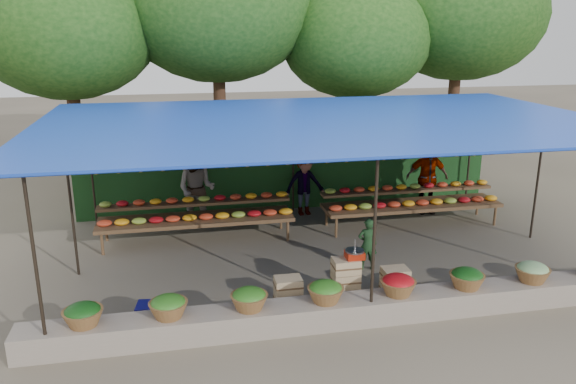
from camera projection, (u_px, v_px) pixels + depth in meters
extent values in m
plane|color=brown|center=(323.00, 254.00, 11.60)|extent=(60.00, 60.00, 0.00)
cube|color=gray|center=(367.00, 309.00, 8.97)|extent=(10.60, 0.55, 0.40)
cylinder|color=black|center=(36.00, 269.00, 7.56)|extent=(0.05, 0.05, 2.80)
cylinder|color=black|center=(374.00, 242.00, 8.48)|extent=(0.05, 0.05, 2.80)
cylinder|color=black|center=(71.00, 204.00, 10.28)|extent=(0.05, 0.05, 2.80)
cylinder|color=black|center=(538.00, 177.00, 12.14)|extent=(0.05, 0.05, 2.80)
cylinder|color=black|center=(91.00, 167.00, 13.00)|extent=(0.05, 0.05, 2.80)
cylinder|color=black|center=(293.00, 158.00, 13.93)|extent=(0.05, 0.05, 2.80)
cylinder|color=black|center=(470.00, 149.00, 14.86)|extent=(0.05, 0.05, 2.80)
cube|color=#183FB9|center=(325.00, 120.00, 10.81)|extent=(10.80, 6.60, 0.04)
cube|color=#183FB9|center=(358.00, 151.00, 8.98)|extent=(10.80, 2.19, 0.26)
cube|color=#183FB9|center=(302.00, 114.00, 12.74)|extent=(10.80, 2.19, 0.26)
cylinder|color=gray|center=(308.00, 145.00, 12.35)|extent=(9.60, 0.01, 0.01)
ellipsoid|color=gold|center=(95.00, 167.00, 11.56)|extent=(0.23, 0.17, 0.30)
ellipsoid|color=gold|center=(118.00, 166.00, 11.64)|extent=(0.23, 0.17, 0.30)
ellipsoid|color=gold|center=(140.00, 165.00, 11.73)|extent=(0.23, 0.17, 0.30)
ellipsoid|color=gold|center=(162.00, 164.00, 11.82)|extent=(0.23, 0.17, 0.30)
ellipsoid|color=gold|center=(184.00, 163.00, 11.90)|extent=(0.23, 0.17, 0.30)
ellipsoid|color=gold|center=(205.00, 162.00, 11.99)|extent=(0.23, 0.17, 0.30)
ellipsoid|color=gold|center=(226.00, 161.00, 12.08)|extent=(0.23, 0.17, 0.30)
ellipsoid|color=gold|center=(247.00, 160.00, 12.16)|extent=(0.23, 0.17, 0.30)
ellipsoid|color=gold|center=(268.00, 159.00, 12.25)|extent=(0.23, 0.17, 0.30)
ellipsoid|color=gold|center=(288.00, 158.00, 12.34)|extent=(0.23, 0.17, 0.30)
ellipsoid|color=gold|center=(308.00, 158.00, 12.43)|extent=(0.23, 0.17, 0.30)
ellipsoid|color=gold|center=(327.00, 157.00, 12.51)|extent=(0.23, 0.17, 0.30)
ellipsoid|color=gold|center=(346.00, 156.00, 12.60)|extent=(0.23, 0.17, 0.30)
ellipsoid|color=gold|center=(366.00, 155.00, 12.69)|extent=(0.23, 0.17, 0.30)
ellipsoid|color=gold|center=(384.00, 154.00, 12.77)|extent=(0.23, 0.17, 0.30)
ellipsoid|color=gold|center=(403.00, 153.00, 12.86)|extent=(0.23, 0.17, 0.30)
ellipsoid|color=gold|center=(421.00, 152.00, 12.95)|extent=(0.23, 0.17, 0.30)
ellipsoid|color=gold|center=(439.00, 151.00, 13.03)|extent=(0.23, 0.17, 0.30)
ellipsoid|color=gold|center=(457.00, 151.00, 13.12)|extent=(0.23, 0.17, 0.30)
ellipsoid|color=gold|center=(475.00, 150.00, 13.21)|extent=(0.23, 0.17, 0.30)
ellipsoid|color=gold|center=(492.00, 149.00, 13.30)|extent=(0.23, 0.17, 0.30)
ellipsoid|color=#144713|center=(83.00, 311.00, 8.01)|extent=(0.52, 0.52, 0.23)
ellipsoid|color=#2F6E1D|center=(168.00, 303.00, 8.25)|extent=(0.52, 0.52, 0.23)
ellipsoid|color=#2F6E1D|center=(249.00, 296.00, 8.48)|extent=(0.52, 0.52, 0.23)
ellipsoid|color=#2F6E1D|center=(326.00, 289.00, 8.71)|extent=(0.52, 0.52, 0.23)
ellipsoid|color=#A50D13|center=(398.00, 282.00, 8.94)|extent=(0.52, 0.52, 0.23)
ellipsoid|color=#144713|center=(467.00, 275.00, 9.18)|extent=(0.52, 0.52, 0.23)
ellipsoid|color=#7EAC6B|center=(533.00, 269.00, 9.41)|extent=(0.52, 0.52, 0.23)
cube|color=#1B4B20|center=(291.00, 161.00, 14.21)|extent=(10.60, 0.06, 2.50)
cylinder|color=#352213|center=(76.00, 123.00, 15.42)|extent=(0.36, 0.36, 3.97)
ellipsoid|color=#133A10|center=(66.00, 29.00, 14.72)|extent=(4.77, 4.77, 3.69)
cylinder|color=#352213|center=(220.00, 107.00, 16.50)|extent=(0.36, 0.36, 4.48)
ellipsoid|color=#133A10|center=(217.00, 7.00, 15.71)|extent=(5.39, 5.39, 4.17)
cylinder|color=#352213|center=(353.00, 118.00, 17.10)|extent=(0.36, 0.36, 3.71)
ellipsoid|color=#133A10|center=(355.00, 39.00, 16.44)|extent=(4.47, 4.47, 3.45)
cylinder|color=#352213|center=(453.00, 102.00, 18.06)|extent=(0.36, 0.36, 4.35)
ellipsoid|color=#133A10|center=(460.00, 14.00, 17.29)|extent=(5.24, 5.24, 4.05)
cube|color=brown|center=(196.00, 219.00, 12.20)|extent=(4.20, 0.95, 0.08)
cube|color=brown|center=(195.00, 203.00, 12.40)|extent=(4.20, 0.35, 0.06)
cylinder|color=brown|center=(102.00, 243.00, 11.52)|extent=(0.06, 0.06, 0.50)
cylinder|color=brown|center=(288.00, 230.00, 12.27)|extent=(0.06, 0.06, 0.50)
cylinder|color=brown|center=(106.00, 230.00, 12.27)|extent=(0.06, 0.06, 0.50)
cylinder|color=brown|center=(281.00, 218.00, 13.02)|extent=(0.06, 0.06, 0.50)
ellipsoid|color=red|center=(104.00, 223.00, 11.66)|extent=(0.31, 0.26, 0.13)
ellipsoid|color=#84A332|center=(105.00, 204.00, 12.01)|extent=(0.26, 0.22, 0.12)
ellipsoid|color=orange|center=(122.00, 222.00, 11.73)|extent=(0.31, 0.26, 0.13)
ellipsoid|color=#A50D13|center=(122.00, 203.00, 12.08)|extent=(0.26, 0.22, 0.12)
ellipsoid|color=#84A332|center=(139.00, 221.00, 11.80)|extent=(0.31, 0.26, 0.13)
ellipsoid|color=red|center=(139.00, 202.00, 12.14)|extent=(0.26, 0.22, 0.12)
ellipsoid|color=#A50D13|center=(156.00, 220.00, 11.87)|extent=(0.31, 0.26, 0.13)
ellipsoid|color=orange|center=(156.00, 201.00, 12.21)|extent=(0.26, 0.22, 0.12)
ellipsoid|color=red|center=(173.00, 219.00, 11.93)|extent=(0.31, 0.26, 0.13)
ellipsoid|color=red|center=(172.00, 200.00, 12.28)|extent=(0.26, 0.22, 0.12)
ellipsoid|color=orange|center=(189.00, 218.00, 12.00)|extent=(0.31, 0.26, 0.13)
ellipsoid|color=orange|center=(188.00, 200.00, 12.35)|extent=(0.26, 0.22, 0.12)
ellipsoid|color=red|center=(206.00, 217.00, 12.07)|extent=(0.31, 0.26, 0.13)
ellipsoid|color=#84A332|center=(204.00, 199.00, 12.42)|extent=(0.26, 0.22, 0.12)
ellipsoid|color=orange|center=(222.00, 216.00, 12.14)|extent=(0.31, 0.26, 0.13)
ellipsoid|color=#A50D13|center=(220.00, 198.00, 12.48)|extent=(0.26, 0.22, 0.12)
ellipsoid|color=#84A332|center=(238.00, 214.00, 12.20)|extent=(0.31, 0.26, 0.13)
ellipsoid|color=red|center=(236.00, 197.00, 12.55)|extent=(0.26, 0.22, 0.12)
ellipsoid|color=#A50D13|center=(254.00, 213.00, 12.27)|extent=(0.31, 0.26, 0.13)
ellipsoid|color=orange|center=(251.00, 196.00, 12.62)|extent=(0.26, 0.22, 0.12)
ellipsoid|color=red|center=(270.00, 212.00, 12.34)|extent=(0.31, 0.26, 0.13)
ellipsoid|color=red|center=(266.00, 195.00, 12.69)|extent=(0.26, 0.22, 0.12)
ellipsoid|color=orange|center=(286.00, 211.00, 12.41)|extent=(0.31, 0.26, 0.13)
ellipsoid|color=orange|center=(282.00, 194.00, 12.75)|extent=(0.26, 0.22, 0.12)
cube|color=brown|center=(411.00, 205.00, 13.17)|extent=(4.20, 0.95, 0.08)
cube|color=brown|center=(407.00, 190.00, 13.37)|extent=(4.20, 0.35, 0.06)
cylinder|color=brown|center=(336.00, 227.00, 12.49)|extent=(0.06, 0.06, 0.50)
cylinder|color=brown|center=(495.00, 215.00, 13.24)|extent=(0.06, 0.06, 0.50)
cylinder|color=brown|center=(327.00, 215.00, 13.24)|extent=(0.06, 0.06, 0.50)
cylinder|color=brown|center=(477.00, 205.00, 13.99)|extent=(0.06, 0.06, 0.50)
ellipsoid|color=red|center=(336.00, 208.00, 12.63)|extent=(0.31, 0.26, 0.13)
ellipsoid|color=#84A332|center=(330.00, 191.00, 12.98)|extent=(0.26, 0.22, 0.12)
ellipsoid|color=orange|center=(350.00, 207.00, 12.70)|extent=(0.31, 0.26, 0.13)
ellipsoid|color=#A50D13|center=(345.00, 190.00, 13.04)|extent=(0.26, 0.22, 0.12)
ellipsoid|color=#84A332|center=(365.00, 206.00, 12.77)|extent=(0.31, 0.26, 0.13)
ellipsoid|color=red|center=(359.00, 189.00, 13.11)|extent=(0.26, 0.22, 0.12)
ellipsoid|color=#A50D13|center=(380.00, 205.00, 12.83)|extent=(0.31, 0.26, 0.13)
ellipsoid|color=orange|center=(373.00, 189.00, 13.18)|extent=(0.26, 0.22, 0.12)
ellipsoid|color=red|center=(394.00, 204.00, 12.90)|extent=(0.31, 0.26, 0.13)
ellipsoid|color=red|center=(387.00, 188.00, 13.25)|extent=(0.26, 0.22, 0.12)
ellipsoid|color=orange|center=(408.00, 203.00, 12.97)|extent=(0.31, 0.26, 0.13)
ellipsoid|color=orange|center=(401.00, 187.00, 13.32)|extent=(0.26, 0.22, 0.12)
ellipsoid|color=red|center=(422.00, 202.00, 13.04)|extent=(0.31, 0.26, 0.13)
ellipsoid|color=#84A332|center=(415.00, 186.00, 13.38)|extent=(0.26, 0.22, 0.12)
ellipsoid|color=orange|center=(436.00, 202.00, 13.10)|extent=(0.31, 0.26, 0.13)
ellipsoid|color=#A50D13|center=(429.00, 185.00, 13.45)|extent=(0.26, 0.22, 0.12)
ellipsoid|color=#84A332|center=(450.00, 201.00, 13.17)|extent=(0.31, 0.26, 0.13)
ellipsoid|color=red|center=(442.00, 185.00, 13.52)|extent=(0.26, 0.22, 0.12)
ellipsoid|color=#A50D13|center=(464.00, 200.00, 13.24)|extent=(0.31, 0.26, 0.13)
ellipsoid|color=orange|center=(456.00, 184.00, 13.59)|extent=(0.26, 0.22, 0.12)
ellipsoid|color=red|center=(477.00, 199.00, 13.31)|extent=(0.31, 0.26, 0.13)
ellipsoid|color=red|center=(469.00, 183.00, 13.65)|extent=(0.26, 0.22, 0.12)
ellipsoid|color=orange|center=(491.00, 198.00, 13.38)|extent=(0.31, 0.26, 0.13)
ellipsoid|color=orange|center=(482.00, 182.00, 13.72)|extent=(0.26, 0.22, 0.12)
cube|color=tan|center=(288.00, 299.00, 9.44)|extent=(0.45, 0.34, 0.25)
cube|color=tan|center=(288.00, 285.00, 9.37)|extent=(0.45, 0.34, 0.25)
cube|color=tan|center=(345.00, 293.00, 9.64)|extent=(0.45, 0.34, 0.25)
cube|color=tan|center=(346.00, 280.00, 9.56)|extent=(0.45, 0.34, 0.25)
cube|color=tan|center=(346.00, 266.00, 9.49)|extent=(0.45, 0.34, 0.25)
cube|color=tan|center=(394.00, 289.00, 9.81)|extent=(0.45, 0.34, 0.25)
cube|color=tan|center=(395.00, 275.00, 9.74)|extent=(0.45, 0.34, 0.25)
cube|color=#AC220D|center=(355.00, 255.00, 9.46)|extent=(0.30, 0.26, 0.12)
cylinder|color=gray|center=(355.00, 251.00, 9.44)|extent=(0.32, 0.32, 0.03)
cylinder|color=gray|center=(355.00, 245.00, 9.42)|extent=(0.03, 0.03, 0.22)
imported|color=#1B3B1C|center=(368.00, 244.00, 10.76)|extent=(0.41, 0.30, 1.03)
imported|color=slate|center=(197.00, 189.00, 12.95)|extent=(1.09, 0.98, 1.85)
imported|color=slate|center=(305.00, 184.00, 13.86)|extent=(1.08, 0.70, 1.58)
imported|color=slate|center=(427.00, 177.00, 14.00)|extent=(1.10, 0.55, 1.82)
cube|color=navy|center=(84.00, 321.00, 8.67)|extent=(0.56, 0.44, 0.31)
cube|color=navy|center=(153.00, 313.00, 8.94)|extent=(0.55, 0.43, 0.30)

